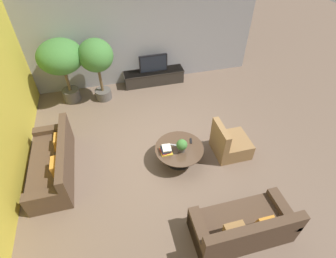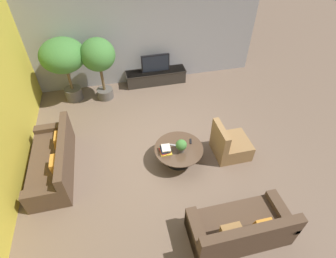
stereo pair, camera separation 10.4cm
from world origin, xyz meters
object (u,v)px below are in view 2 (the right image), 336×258
at_px(armchair_wicker, 229,145).
at_px(potted_palm_corner, 98,58).
at_px(coffee_table, 179,152).
at_px(potted_plant_tabletop, 181,145).
at_px(media_console, 156,77).
at_px(couch_near_entry, 240,229).
at_px(couch_by_wall, 54,162).
at_px(potted_palm_tall, 63,58).
at_px(television, 155,63).

distance_m(armchair_wicker, potted_palm_corner, 4.20).
height_order(coffee_table, potted_plant_tabletop, potted_plant_tabletop).
xyz_separation_m(media_console, potted_palm_corner, (-1.66, -0.46, 1.09)).
height_order(armchair_wicker, potted_palm_corner, potted_palm_corner).
xyz_separation_m(media_console, couch_near_entry, (0.44, -5.44, 0.06)).
height_order(couch_by_wall, potted_palm_tall, potted_palm_tall).
bearing_deg(potted_palm_corner, couch_near_entry, -67.13).
height_order(couch_by_wall, potted_plant_tabletop, couch_by_wall).
bearing_deg(media_console, armchair_wicker, -72.71).
height_order(television, potted_palm_tall, potted_palm_tall).
relative_size(couch_by_wall, potted_palm_tall, 1.11).
relative_size(couch_near_entry, potted_palm_corner, 0.96).
relative_size(couch_by_wall, potted_plant_tabletop, 6.51).
height_order(television, couch_near_entry, television).
bearing_deg(potted_palm_corner, potted_palm_tall, 171.01).
relative_size(media_console, television, 2.18).
xyz_separation_m(television, potted_palm_tall, (-2.58, -0.31, 0.65)).
bearing_deg(coffee_table, couch_near_entry, -73.66).
relative_size(television, potted_palm_tall, 0.47).
relative_size(couch_near_entry, potted_plant_tabletop, 5.56).
distance_m(potted_palm_tall, potted_plant_tabletop, 4.11).
xyz_separation_m(television, couch_near_entry, (0.44, -5.44, -0.42)).
xyz_separation_m(couch_by_wall, potted_palm_corner, (1.25, 2.60, 1.03)).
bearing_deg(coffee_table, television, 87.44).
distance_m(media_console, couch_by_wall, 4.23).
relative_size(potted_palm_tall, potted_palm_corner, 1.01).
bearing_deg(potted_palm_corner, couch_by_wall, -115.66).
xyz_separation_m(coffee_table, armchair_wicker, (1.23, -0.04, -0.03)).
xyz_separation_m(couch_near_entry, potted_palm_tall, (-3.02, 5.13, 1.07)).
bearing_deg(television, coffee_table, -92.56).
height_order(media_console, couch_near_entry, couch_near_entry).
bearing_deg(potted_palm_tall, potted_plant_tabletop, -52.61).
bearing_deg(potted_plant_tabletop, coffee_table, 103.31).
bearing_deg(couch_near_entry, couch_by_wall, -35.33).
xyz_separation_m(media_console, armchair_wicker, (1.08, -3.46, 0.05)).
height_order(media_console, potted_palm_tall, potted_palm_tall).
height_order(coffee_table, potted_palm_corner, potted_palm_corner).
relative_size(couch_near_entry, potted_palm_tall, 0.95).
bearing_deg(coffee_table, potted_plant_tabletop, -76.69).
bearing_deg(television, potted_plant_tabletop, -92.12).
height_order(armchair_wicker, potted_palm_tall, potted_palm_tall).
distance_m(media_console, potted_palm_tall, 2.84).
xyz_separation_m(coffee_table, potted_palm_corner, (-1.51, 2.97, 1.02)).
height_order(potted_palm_tall, potted_plant_tabletop, potted_palm_tall).
xyz_separation_m(couch_near_entry, potted_palm_corner, (-2.10, 4.98, 1.03)).
distance_m(couch_by_wall, potted_plant_tabletop, 2.84).
height_order(media_console, television, television).
relative_size(coffee_table, potted_plant_tabletop, 3.46).
bearing_deg(potted_plant_tabletop, couch_near_entry, -73.51).
distance_m(television, couch_by_wall, 4.25).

